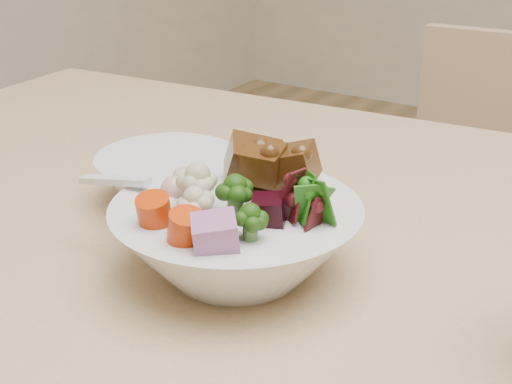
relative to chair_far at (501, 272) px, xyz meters
The scene contains 4 objects.
chair_far is the anchor object (origin of this frame).
food_bowl 0.79m from the chair_far, 93.78° to the right, with size 0.19×0.19×0.10m.
soup_spoon 0.82m from the chair_far, 99.47° to the right, with size 0.10×0.03×0.02m.
side_bowl 0.74m from the chair_far, 105.91° to the right, with size 0.14×0.14×0.05m, color silver, non-canonical shape.
Camera 1 is at (-0.19, -0.49, 1.08)m, focal length 50.00 mm.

